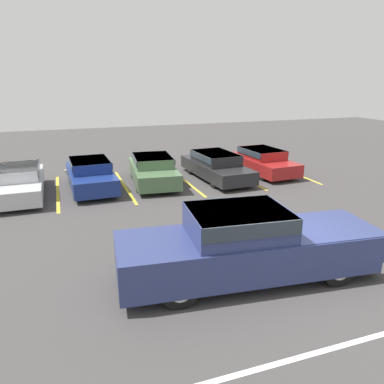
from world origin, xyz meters
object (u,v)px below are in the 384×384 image
Objects in this scene: pickup_truck at (250,244)px; parked_sedan_e at (262,160)px; parked_sedan_c at (153,169)px; traffic_cone at (345,219)px; parked_sedan_b at (91,174)px; wheel_stop_curb at (84,170)px; parked_sedan_a at (19,181)px; parked_sedan_d at (216,165)px.

parked_sedan_e is at bearing 64.48° from pickup_truck.
parked_sedan_c is 9.17× the size of traffic_cone.
parked_sedan_c is (2.73, -0.04, -0.01)m from parked_sedan_b.
pickup_truck is 12.77m from wheel_stop_curb.
pickup_truck is at bearing 32.14° from parked_sedan_a.
parked_sedan_c is 5.62m from parked_sedan_e.
wheel_stop_curb is at bearing 125.56° from traffic_cone.
traffic_cone is at bearing -54.44° from wheel_stop_curb.
parked_sedan_e reaches higher than wheel_stop_curb.
parked_sedan_d is 2.62m from parked_sedan_e.
traffic_cone is at bearing 10.08° from parked_sedan_d.
parked_sedan_a is 2.82m from parked_sedan_b.
parked_sedan_d is at bearing -31.62° from wheel_stop_curb.
parked_sedan_d is (8.57, -0.06, 0.02)m from parked_sedan_a.
traffic_cone is at bearing 28.75° from pickup_truck.
parked_sedan_a is 9.55× the size of traffic_cone.
parked_sedan_e is at bearing -21.74° from wheel_stop_curb.
pickup_truck is 9.44m from parked_sedan_b.
parked_sedan_c is at bearing -96.36° from parked_sedan_d.
parked_sedan_b is at bearing -88.41° from wheel_stop_curb.
parked_sedan_e is (5.46, 9.02, -0.22)m from pickup_truck.
parked_sedan_d is 1.12× the size of parked_sedan_e.
parked_sedan_a reaches higher than wheel_stop_curb.
parked_sedan_c is 4.49m from wheel_stop_curb.
traffic_cone is (-0.96, -7.10, -0.43)m from parked_sedan_e.
pickup_truck is at bearing -21.34° from parked_sedan_d.
parked_sedan_c is at bearing 123.51° from traffic_cone.
parked_sedan_e is at bearing 82.28° from traffic_cone.
wheel_stop_curb is (2.73, 3.53, -0.58)m from parked_sedan_a.
parked_sedan_c is (5.55, 0.10, 0.02)m from parked_sedan_a.
pickup_truck reaches higher than traffic_cone.
parked_sedan_b reaches higher than parked_sedan_e.
parked_sedan_e is at bearing 96.12° from parked_sedan_c.
traffic_cone is (4.66, -7.03, -0.45)m from parked_sedan_c.
traffic_cone is at bearing 44.33° from parked_sedan_b.
parked_sedan_a is 11.17m from parked_sedan_e.
pickup_truck is 4.93m from traffic_cone.
parked_sedan_a is at bearing 145.81° from traffic_cone.
traffic_cone is 0.26× the size of wheel_stop_curb.
wheel_stop_curb is (-2.83, 3.44, -0.60)m from parked_sedan_c.
wheel_stop_curb is at bearing 109.23° from pickup_truck.
parked_sedan_e reaches higher than traffic_cone.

